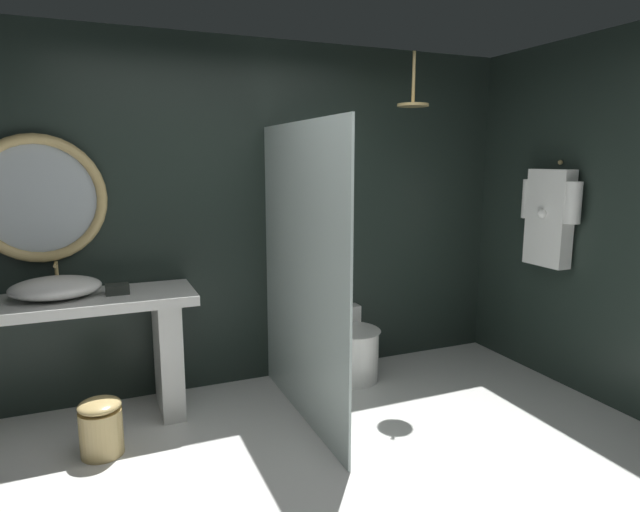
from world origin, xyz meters
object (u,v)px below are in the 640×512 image
Objects in this scene: round_wall_mirror at (38,199)px; waste_bin at (101,427)px; toilet at (349,347)px; tissue_box at (117,289)px; hanging_bathrobe at (549,214)px; vessel_sink at (56,288)px; rain_shower_head at (413,101)px.

round_wall_mirror is 1.50m from waste_bin.
toilet is at bearing -5.75° from round_wall_mirror.
toilet reaches higher than waste_bin.
tissue_box reaches higher than waste_bin.
waste_bin is at bearing 177.55° from hanging_bathrobe.
hanging_bathrobe is (3.52, -0.84, -0.16)m from round_wall_mirror.
vessel_sink reaches higher than tissue_box.
toilet is at bearing 14.54° from waste_bin.
round_wall_mirror reaches higher than hanging_bathrobe.
vessel_sink is 2.76m from rain_shower_head.
round_wall_mirror is at bearing 111.50° from waste_bin.
hanging_bathrobe reaches higher than vessel_sink.
hanging_bathrobe reaches higher than toilet.
tissue_box is 0.18× the size of hanging_bathrobe.
round_wall_mirror is at bearing 107.24° from vessel_sink.
vessel_sink is 1.58× the size of waste_bin.
rain_shower_head reaches higher than waste_bin.
round_wall_mirror reaches higher than tissue_box.
rain_shower_head reaches higher than vessel_sink.
round_wall_mirror reaches higher than waste_bin.
hanging_bathrobe is (3.45, -0.61, 0.38)m from vessel_sink.
hanging_bathrobe is 1.30× the size of toilet.
hanging_bathrobe is at bearing -10.53° from tissue_box.
hanging_bathrobe is at bearing -10.09° from vessel_sink.
waste_bin is at bearing -165.46° from toilet.
tissue_box is at bearing 169.47° from hanging_bathrobe.
toilet is 1.93m from waste_bin.
toilet is (2.14, -0.22, -1.23)m from round_wall_mirror.
tissue_box reaches higher than toilet.
rain_shower_head is 1.13× the size of waste_bin.
toilet is at bearing 155.70° from hanging_bathrobe.
hanging_bathrobe is at bearing -2.45° from waste_bin.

